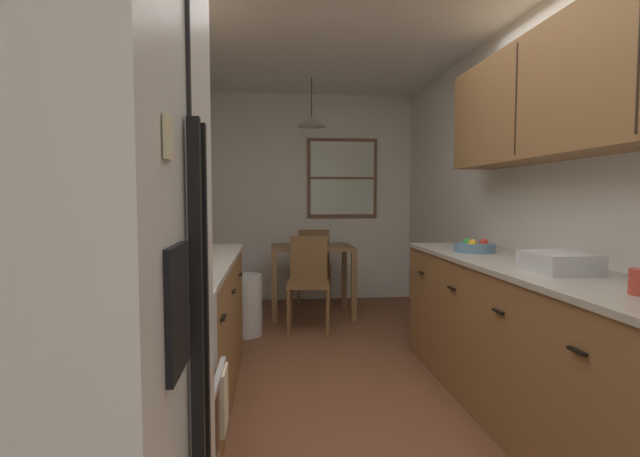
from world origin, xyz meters
The scene contains 23 objects.
ground_plane centered at (0.00, 1.00, 0.00)m, with size 12.00×12.00×0.00m, color brown.
wall_left centered at (-1.35, 1.00, 1.27)m, with size 0.10×9.00×2.55m, color white.
wall_right centered at (1.35, 1.00, 1.27)m, with size 0.10×9.00×2.55m, color white.
wall_back centered at (0.00, 3.65, 1.27)m, with size 4.40×0.10×2.55m, color white.
ceiling_slab centered at (0.00, 1.00, 2.59)m, with size 4.40×9.00×0.08m, color white.
refrigerator centered at (-0.96, -1.33, 0.91)m, with size 0.71×0.74×1.81m.
stove_range centered at (-0.99, -0.64, 0.47)m, with size 0.66×0.59×1.10m.
microwave_over_range centered at (-1.11, -0.64, 1.65)m, with size 0.39×0.60×0.35m.
counter_left centered at (-1.00, 0.63, 0.45)m, with size 0.64×1.96×0.90m.
upper_cabinets_left centered at (-1.14, 0.58, 1.81)m, with size 0.33×2.04×0.62m.
counter_right centered at (1.00, -0.03, 0.45)m, with size 0.64×3.16×0.90m.
upper_cabinets_right centered at (1.14, -0.08, 1.85)m, with size 0.33×2.84×0.71m.
dining_table centered at (-0.02, 2.81, 0.62)m, with size 0.88×0.72×0.75m.
dining_chair_near centered at (-0.10, 2.25, 0.50)m, with size 0.44×0.44×0.90m.
dining_chair_far centered at (0.05, 3.38, 0.50)m, with size 0.44×0.44×0.90m.
pendant_light centered at (-0.02, 2.81, 2.09)m, with size 0.31×0.31×0.51m.
back_window centered at (0.42, 3.58, 1.52)m, with size 0.87×0.05×0.98m.
trash_bin centered at (-0.70, 2.09, 0.28)m, with size 0.31×0.31×0.57m, color silver.
storage_canister centered at (-1.00, -0.20, 1.00)m, with size 0.12×0.12×0.20m.
dish_towel centered at (-0.64, -0.49, 0.50)m, with size 0.02×0.16×0.24m, color beige.
fruit_bowl centered at (0.95, 0.85, 0.94)m, with size 0.28×0.28×0.09m.
dish_rack centered at (1.00, -0.05, 0.95)m, with size 0.28×0.34×0.10m, color silver.
table_serving_bowl centered at (-0.07, 2.79, 0.78)m, with size 0.17×0.17×0.06m, color #4C7299.
Camera 1 is at (-0.45, -2.31, 1.28)m, focal length 26.65 mm.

